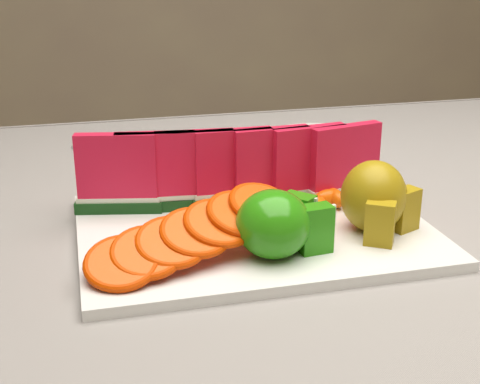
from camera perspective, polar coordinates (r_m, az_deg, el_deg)
name	(u,v)px	position (r m, az deg, el deg)	size (l,w,h in m)	color
table	(305,278)	(0.91, 5.55, -7.32)	(1.40, 0.90, 0.75)	#482D1A
tablecloth	(306,236)	(0.88, 5.68, -3.73)	(1.53, 1.03, 0.20)	slate
platter	(254,230)	(0.78, 1.18, -3.25)	(0.40, 0.30, 0.01)	silver
apple_cluster	(279,224)	(0.70, 3.36, -2.74)	(0.12, 0.10, 0.07)	#247C0D
pear_cluster	(376,199)	(0.76, 11.52, -0.57)	(0.10, 0.10, 0.08)	#B58D1D
side_plate	(319,139)	(1.16, 6.75, 4.55)	(0.24, 0.24, 0.01)	silver
fork	(105,155)	(1.09, -11.44, 3.09)	(0.10, 0.18, 0.00)	silver
watermelon_row	(234,170)	(0.82, -0.56, 1.87)	(0.39, 0.07, 0.10)	#0F360E
orange_fan_front	(196,232)	(0.69, -3.79, -3.44)	(0.25, 0.14, 0.06)	#CD5200
orange_fan_back	(238,174)	(0.88, -0.16, 1.52)	(0.33, 0.11, 0.05)	#CD5200
tangerine_segments	(267,209)	(0.79, 2.36, -1.50)	(0.22, 0.07, 0.02)	orange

